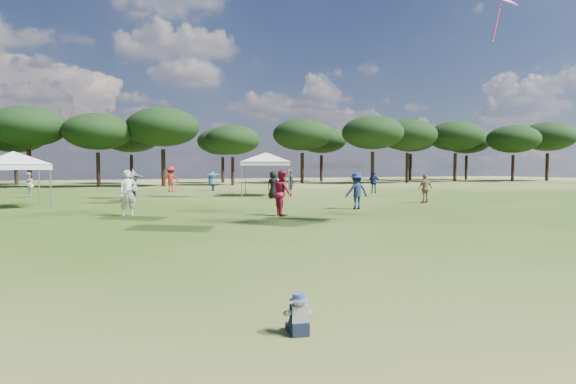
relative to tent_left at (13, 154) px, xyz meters
name	(u,v)px	position (x,y,z in m)	size (l,w,h in m)	color
tree_line	(150,132)	(8.54, 25.38, 2.92)	(108.78, 17.63, 7.77)	black
tent_left	(13,154)	(0.00, 0.00, 0.00)	(5.28, 5.28, 2.93)	gray
tent_right	(266,154)	(13.86, 4.59, 0.20)	(5.94, 5.94, 3.14)	gray
toddler	(299,316)	(5.82, -20.22, -2.29)	(0.34, 0.37, 0.48)	black
festival_crowd	(157,186)	(6.65, 2.35, -1.64)	(30.16, 21.05, 1.93)	#8E6A4D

